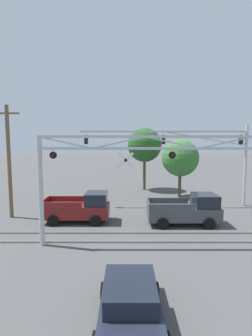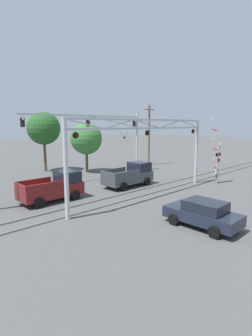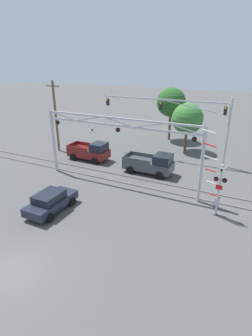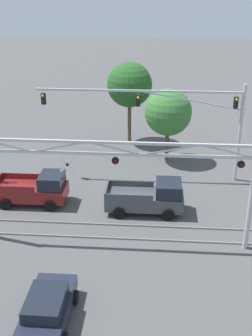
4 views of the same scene
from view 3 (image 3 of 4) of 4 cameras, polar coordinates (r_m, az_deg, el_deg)
The scene contains 12 objects.
ground_plane at distance 16.01m, azimuth -23.46°, elevation -20.16°, with size 200.00×200.00×0.00m, color #4C4C4C.
rail_track_near at distance 24.00m, azimuth -1.32°, elevation -3.08°, with size 80.00×0.08×0.10m, color gray.
rail_track_far at distance 25.17m, azimuth 0.18°, elevation -1.82°, with size 80.00×0.08×0.10m, color gray.
crossing_gantry at distance 22.32m, azimuth -1.79°, elevation 6.22°, with size 14.48×0.30×6.04m.
crossing_signal_mast at distance 19.41m, azimuth 19.21°, elevation -4.25°, with size 2.09×0.35×6.18m.
traffic_signal_span at distance 28.70m, azimuth 13.90°, elevation 11.01°, with size 14.42×0.39×7.09m.
pickup_truck_lead at distance 25.74m, azimuth 5.44°, elevation 0.91°, with size 4.85×2.25×2.10m.
pickup_truck_following at distance 29.46m, azimuth -7.74°, elevation 3.59°, with size 4.59×2.25×2.10m.
sedan_waiting at distance 20.15m, azimuth -16.05°, elevation -6.99°, with size 2.10×4.13×1.50m.
utility_pole_left at distance 32.64m, azimuth -15.04°, elevation 10.88°, with size 1.80×0.28×8.29m.
background_tree_beyond_span at distance 36.83m, azimuth 9.81°, elevation 13.90°, with size 3.88×3.88×7.11m.
background_tree_far_left_verge at distance 32.46m, azimuth 13.24°, elevation 10.40°, with size 3.69×3.69×5.82m.
Camera 3 is at (10.08, -6.92, 10.33)m, focal length 28.00 mm.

